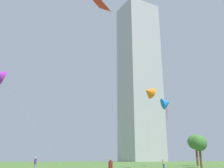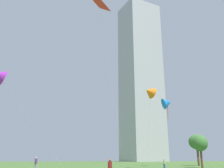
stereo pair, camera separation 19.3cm
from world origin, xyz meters
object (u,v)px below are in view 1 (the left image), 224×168
person_standing_0 (35,162)px  person_standing_5 (111,167)px  kite_flying_3 (166,103)px  park_tree_1 (196,142)px  person_standing_2 (163,163)px  distant_highrise_0 (139,78)px  park_tree_2 (199,143)px  kite_flying_0 (149,92)px  kite_flying_4 (99,3)px

person_standing_0 → person_standing_5: 23.17m
kite_flying_3 → park_tree_1: kite_flying_3 is taller
person_standing_2 → park_tree_1: bearing=-127.9°
person_standing_2 → person_standing_5: person_standing_5 is taller
distant_highrise_0 → park_tree_2: bearing=-119.1°
person_standing_2 → park_tree_1: size_ratio=0.21×
person_standing_0 → person_standing_5: size_ratio=1.16×
park_tree_2 → distant_highrise_0: distant_highrise_0 is taller
person_standing_5 → kite_flying_3: 36.98m
person_standing_5 → park_tree_1: size_ratio=0.22×
kite_flying_0 → kite_flying_4: bearing=-137.4°
park_tree_2 → distant_highrise_0: (21.76, 101.90, 47.43)m
park_tree_1 → person_standing_2: bearing=-135.9°
person_standing_2 → distant_highrise_0: bearing=-97.9°
park_tree_1 → park_tree_2: size_ratio=1.25×
person_standing_0 → distant_highrise_0: bearing=83.6°
person_standing_0 → kite_flying_0: size_ratio=0.13×
distant_highrise_0 → park_tree_1: bearing=-116.6°
distant_highrise_0 → person_standing_0: bearing=-133.5°
kite_flying_0 → park_tree_1: size_ratio=1.98×
person_standing_2 → park_tree_1: 20.27m
person_standing_0 → kite_flying_4: 26.84m
person_standing_0 → kite_flying_0: (18.83, -2.42, 12.05)m
person_standing_2 → kite_flying_3: 16.51m
kite_flying_0 → person_standing_2: bearing=24.8°
kite_flying_3 → kite_flying_4: bearing=-132.6°
person_standing_5 → park_tree_1: bearing=-70.8°
person_standing_2 → park_tree_1: park_tree_1 is taller
person_standing_5 → distant_highrise_0: size_ratio=0.02×
park_tree_2 → person_standing_2: bearing=-175.0°
park_tree_1 → park_tree_2: (-6.75, -13.10, -1.12)m
park_tree_1 → person_standing_5: bearing=-128.6°
kite_flying_0 → distant_highrise_0: distant_highrise_0 is taller
kite_flying_4 → person_standing_5: bearing=-90.4°
kite_flying_0 → park_tree_2: size_ratio=2.47×
person_standing_2 → park_tree_2: size_ratio=0.26×
person_standing_2 → kite_flying_3: bearing=-112.2°
kite_flying_3 → kite_flying_0: bearing=-127.2°
kite_flying_3 → park_tree_2: 12.77m
person_standing_0 → person_standing_2: 21.35m
kite_flying_4 → person_standing_2: bearing=39.8°
person_standing_5 → kite_flying_0: kite_flying_0 is taller
kite_flying_3 → kite_flying_4: size_ratio=0.61×
person_standing_5 → kite_flying_0: (10.62, 19.24, 12.19)m
park_tree_1 → park_tree_2: bearing=-117.3°
distant_highrise_0 → kite_flying_0: bearing=-124.0°
kite_flying_4 → distant_highrise_0: distant_highrise_0 is taller
person_standing_0 → person_standing_5: bearing=-49.1°
person_standing_2 → park_tree_2: 8.20m
kite_flying_4 → kite_flying_0: bearing=42.6°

